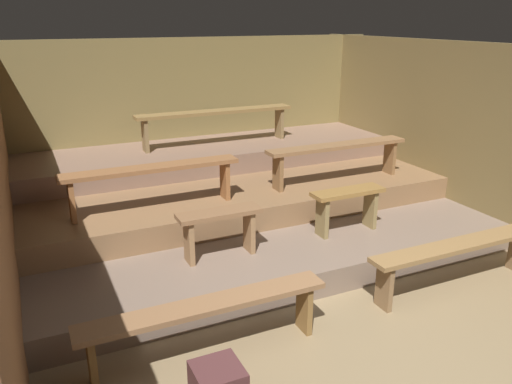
{
  "coord_description": "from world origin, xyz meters",
  "views": [
    {
      "loc": [
        -2.37,
        -2.26,
        2.53
      ],
      "look_at": [
        -0.01,
        2.8,
        0.61
      ],
      "focal_mm": 35.92,
      "sensor_mm": 36.0,
      "label": 1
    }
  ],
  "objects_px": {
    "bench_upper_center": "(216,116)",
    "bench_floor_right": "(458,252)",
    "bench_floor_left": "(207,313)",
    "bench_lower_right": "(347,202)",
    "bench_middle_right": "(337,151)",
    "bench_middle_left": "(152,175)",
    "bench_lower_left": "(220,224)"
  },
  "relations": [
    {
      "from": "bench_floor_right",
      "to": "bench_middle_right",
      "type": "bearing_deg",
      "value": 93.12
    },
    {
      "from": "bench_lower_left",
      "to": "bench_lower_right",
      "type": "xyz_separation_m",
      "value": [
        1.49,
        0.0,
        0.0
      ]
    },
    {
      "from": "bench_floor_right",
      "to": "bench_lower_left",
      "type": "relative_size",
      "value": 2.36
    },
    {
      "from": "bench_floor_right",
      "to": "bench_lower_left",
      "type": "height_order",
      "value": "bench_lower_left"
    },
    {
      "from": "bench_floor_right",
      "to": "bench_lower_right",
      "type": "relative_size",
      "value": 2.36
    },
    {
      "from": "bench_middle_left",
      "to": "bench_middle_right",
      "type": "distance_m",
      "value": 2.35
    },
    {
      "from": "bench_floor_right",
      "to": "bench_upper_center",
      "type": "distance_m",
      "value": 3.69
    },
    {
      "from": "bench_floor_right",
      "to": "bench_middle_right",
      "type": "relative_size",
      "value": 1.03
    },
    {
      "from": "bench_lower_right",
      "to": "bench_middle_left",
      "type": "height_order",
      "value": "bench_middle_left"
    },
    {
      "from": "bench_floor_left",
      "to": "bench_floor_right",
      "type": "bearing_deg",
      "value": 0.0
    },
    {
      "from": "bench_upper_center",
      "to": "bench_lower_left",
      "type": "bearing_deg",
      "value": -110.23
    },
    {
      "from": "bench_lower_right",
      "to": "bench_lower_left",
      "type": "bearing_deg",
      "value": 180.0
    },
    {
      "from": "bench_lower_right",
      "to": "bench_upper_center",
      "type": "bearing_deg",
      "value": 105.59
    },
    {
      "from": "bench_floor_left",
      "to": "bench_lower_right",
      "type": "xyz_separation_m",
      "value": [
        2.03,
        1.1,
        0.23
      ]
    },
    {
      "from": "bench_middle_left",
      "to": "bench_floor_left",
      "type": "bearing_deg",
      "value": -93.12
    },
    {
      "from": "bench_lower_left",
      "to": "bench_middle_left",
      "type": "relative_size",
      "value": 0.44
    },
    {
      "from": "bench_floor_right",
      "to": "bench_middle_right",
      "type": "height_order",
      "value": "bench_middle_right"
    },
    {
      "from": "bench_lower_left",
      "to": "bench_lower_right",
      "type": "relative_size",
      "value": 1.0
    },
    {
      "from": "bench_floor_left",
      "to": "bench_lower_right",
      "type": "height_order",
      "value": "bench_lower_right"
    },
    {
      "from": "bench_middle_left",
      "to": "bench_upper_center",
      "type": "xyz_separation_m",
      "value": [
        1.28,
        1.44,
        0.28
      ]
    },
    {
      "from": "bench_floor_left",
      "to": "bench_floor_right",
      "type": "relative_size",
      "value": 1.0
    },
    {
      "from": "bench_floor_right",
      "to": "bench_upper_center",
      "type": "bearing_deg",
      "value": 109.09
    },
    {
      "from": "bench_floor_left",
      "to": "bench_floor_right",
      "type": "distance_m",
      "value": 2.56
    },
    {
      "from": "bench_floor_left",
      "to": "bench_lower_left",
      "type": "relative_size",
      "value": 2.36
    },
    {
      "from": "bench_floor_right",
      "to": "bench_upper_center",
      "type": "height_order",
      "value": "bench_upper_center"
    },
    {
      "from": "bench_lower_left",
      "to": "bench_middle_right",
      "type": "bearing_deg",
      "value": 24.35
    },
    {
      "from": "bench_upper_center",
      "to": "bench_floor_right",
      "type": "bearing_deg",
      "value": -70.91
    },
    {
      "from": "bench_lower_right",
      "to": "bench_middle_right",
      "type": "relative_size",
      "value": 0.44
    },
    {
      "from": "bench_lower_right",
      "to": "bench_middle_right",
      "type": "distance_m",
      "value": 1.02
    },
    {
      "from": "bench_floor_left",
      "to": "bench_middle_left",
      "type": "height_order",
      "value": "bench_middle_left"
    },
    {
      "from": "bench_middle_right",
      "to": "bench_upper_center",
      "type": "relative_size",
      "value": 0.85
    },
    {
      "from": "bench_floor_left",
      "to": "bench_middle_right",
      "type": "relative_size",
      "value": 1.03
    }
  ]
}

